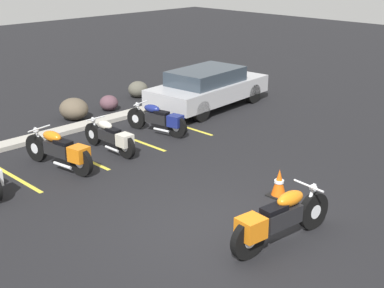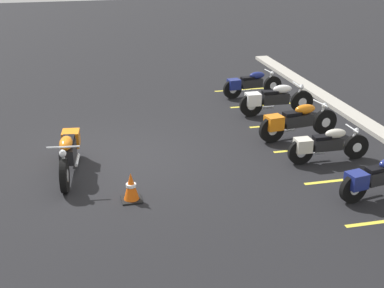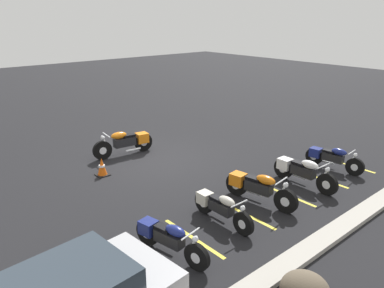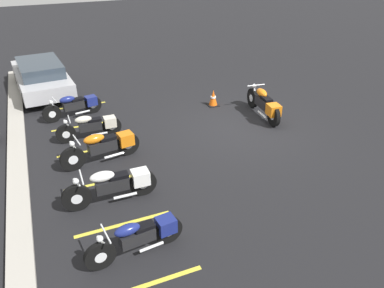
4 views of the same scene
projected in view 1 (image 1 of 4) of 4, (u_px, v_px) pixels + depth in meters
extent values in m
plane|color=black|center=(210.00, 230.00, 9.77)|extent=(60.00, 60.00, 0.00)
cylinder|color=black|center=(313.00, 211.00, 9.72)|extent=(0.71, 0.21, 0.70)
cylinder|color=silver|center=(313.00, 211.00, 9.72)|extent=(0.28, 0.16, 0.27)
cylinder|color=black|center=(248.00, 239.00, 8.76)|extent=(0.71, 0.21, 0.70)
cylinder|color=silver|center=(248.00, 239.00, 8.76)|extent=(0.28, 0.16, 0.27)
cube|color=black|center=(281.00, 217.00, 9.15)|extent=(0.83, 0.39, 0.32)
ellipsoid|color=orange|center=(290.00, 198.00, 9.18)|extent=(0.62, 0.34, 0.25)
cube|color=black|center=(274.00, 209.00, 8.97)|extent=(0.49, 0.31, 0.08)
cube|color=orange|center=(251.00, 228.00, 8.72)|extent=(0.46, 0.43, 0.36)
cylinder|color=silver|center=(310.00, 199.00, 9.55)|extent=(0.28, 0.09, 0.56)
cylinder|color=silver|center=(309.00, 186.00, 9.42)|extent=(0.11, 0.66, 0.04)
sphere|color=silver|center=(313.00, 188.00, 9.53)|extent=(0.15, 0.15, 0.15)
cylinder|color=silver|center=(263.00, 235.00, 9.21)|extent=(0.59, 0.14, 0.07)
cylinder|color=black|center=(36.00, 148.00, 12.90)|extent=(0.22, 0.68, 0.67)
cylinder|color=silver|center=(36.00, 148.00, 12.90)|extent=(0.16, 0.27, 0.25)
cylinder|color=black|center=(81.00, 162.00, 12.02)|extent=(0.22, 0.68, 0.67)
cylinder|color=silver|center=(81.00, 162.00, 12.02)|extent=(0.16, 0.27, 0.25)
cube|color=black|center=(59.00, 149.00, 12.38)|extent=(0.39, 0.80, 0.30)
ellipsoid|color=orange|center=(52.00, 136.00, 12.40)|extent=(0.34, 0.60, 0.24)
cube|color=black|center=(63.00, 142.00, 12.22)|extent=(0.31, 0.48, 0.08)
cube|color=orange|center=(79.00, 154.00, 11.99)|extent=(0.42, 0.45, 0.34)
cylinder|color=silver|center=(39.00, 138.00, 12.74)|extent=(0.10, 0.27, 0.54)
cylinder|color=silver|center=(39.00, 128.00, 12.62)|extent=(0.62, 0.13, 0.04)
sphere|color=silver|center=(36.00, 131.00, 12.72)|extent=(0.14, 0.14, 0.14)
cylinder|color=silver|center=(62.00, 165.00, 12.24)|extent=(0.15, 0.56, 0.07)
cylinder|color=black|center=(93.00, 134.00, 13.99)|extent=(0.11, 0.59, 0.59)
cylinder|color=silver|center=(93.00, 134.00, 13.99)|extent=(0.11, 0.22, 0.22)
cylinder|color=black|center=(126.00, 147.00, 13.08)|extent=(0.11, 0.59, 0.59)
cylinder|color=silver|center=(126.00, 147.00, 13.08)|extent=(0.11, 0.22, 0.22)
cube|color=black|center=(110.00, 136.00, 13.46)|extent=(0.25, 0.68, 0.27)
ellipsoid|color=beige|center=(105.00, 125.00, 13.50)|extent=(0.23, 0.50, 0.21)
cube|color=black|center=(113.00, 130.00, 13.30)|extent=(0.22, 0.39, 0.07)
cube|color=beige|center=(125.00, 140.00, 13.05)|extent=(0.32, 0.36, 0.30)
cylinder|color=silver|center=(95.00, 126.00, 13.84)|extent=(0.05, 0.23, 0.48)
cylinder|color=silver|center=(96.00, 118.00, 13.73)|extent=(0.55, 0.03, 0.03)
sphere|color=silver|center=(93.00, 120.00, 13.83)|extent=(0.13, 0.13, 0.13)
cylinder|color=silver|center=(112.00, 149.00, 13.32)|extent=(0.06, 0.49, 0.06)
cylinder|color=black|center=(137.00, 118.00, 15.29)|extent=(0.22, 0.62, 0.61)
cylinder|color=silver|center=(137.00, 118.00, 15.29)|extent=(0.16, 0.25, 0.23)
cylinder|color=black|center=(177.00, 127.00, 14.53)|extent=(0.22, 0.62, 0.61)
cylinder|color=silver|center=(177.00, 127.00, 14.53)|extent=(0.16, 0.25, 0.23)
cube|color=black|center=(157.00, 118.00, 14.84)|extent=(0.38, 0.73, 0.28)
ellipsoid|color=navy|center=(152.00, 108.00, 14.85)|extent=(0.33, 0.55, 0.22)
cube|color=black|center=(162.00, 113.00, 14.69)|extent=(0.29, 0.44, 0.07)
cube|color=navy|center=(175.00, 121.00, 14.50)|extent=(0.39, 0.42, 0.31)
cylinder|color=silver|center=(139.00, 111.00, 15.15)|extent=(0.10, 0.25, 0.49)
cylinder|color=silver|center=(140.00, 103.00, 15.04)|extent=(0.57, 0.14, 0.03)
sphere|color=silver|center=(137.00, 105.00, 15.12)|extent=(0.13, 0.13, 0.13)
cylinder|color=silver|center=(161.00, 130.00, 14.71)|extent=(0.16, 0.51, 0.06)
cylinder|color=black|center=(215.00, 86.00, 18.86)|extent=(0.66, 0.27, 0.64)
cylinder|color=black|center=(252.00, 93.00, 17.91)|extent=(0.66, 0.27, 0.64)
cylinder|color=black|center=(162.00, 102.00, 16.88)|extent=(0.66, 0.27, 0.64)
cylinder|color=black|center=(201.00, 111.00, 15.93)|extent=(0.66, 0.27, 0.64)
cube|color=#B2B2B7|center=(209.00, 90.00, 17.31)|extent=(4.44, 2.16, 0.55)
cube|color=#2D3842|center=(206.00, 76.00, 17.03)|extent=(2.53, 1.71, 0.45)
cube|color=#A8A399|center=(25.00, 141.00, 14.21)|extent=(18.00, 0.50, 0.12)
ellipsoid|color=brown|center=(74.00, 109.00, 16.09)|extent=(1.09, 1.13, 0.67)
ellipsoid|color=#545145|center=(138.00, 89.00, 18.61)|extent=(0.95, 0.95, 0.56)
ellipsoid|color=#573A43|center=(109.00, 103.00, 17.07)|extent=(0.59, 0.60, 0.49)
cube|color=black|center=(278.00, 195.00, 11.12)|extent=(0.40, 0.40, 0.03)
cone|color=#EA590F|center=(279.00, 183.00, 11.03)|extent=(0.32, 0.32, 0.59)
cylinder|color=white|center=(279.00, 181.00, 11.02)|extent=(0.20, 0.20, 0.06)
cube|color=gold|center=(17.00, 179.00, 11.96)|extent=(0.10, 2.10, 0.00)
cube|color=gold|center=(84.00, 158.00, 13.14)|extent=(0.10, 2.10, 0.00)
cube|color=gold|center=(139.00, 141.00, 14.32)|extent=(0.10, 2.10, 0.00)
cube|color=gold|center=(186.00, 127.00, 15.49)|extent=(0.10, 2.10, 0.00)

